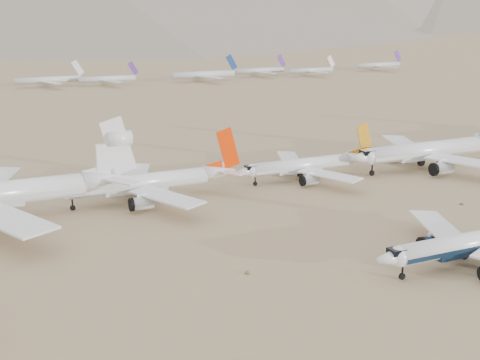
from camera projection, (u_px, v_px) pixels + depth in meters
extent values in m
plane|color=#9A8459|center=(425.00, 274.00, 126.01)|extent=(7000.00, 7000.00, 0.00)
cylinder|color=white|center=(470.00, 242.00, 128.94)|extent=(34.41, 4.07, 4.07)
cube|color=#0E1E32|center=(470.00, 245.00, 129.07)|extent=(33.72, 4.13, 0.92)
sphere|color=white|center=(399.00, 256.00, 121.78)|extent=(4.07, 4.07, 4.07)
cube|color=black|center=(397.00, 251.00, 121.24)|extent=(2.85, 2.64, 1.02)
cube|color=white|center=(438.00, 226.00, 140.75)|extent=(13.29, 20.94, 0.64)
cylinder|color=#0E1E32|center=(432.00, 242.00, 136.17)|extent=(4.78, 2.93, 2.93)
cylinder|color=black|center=(402.00, 276.00, 123.25)|extent=(1.22, 0.51, 1.22)
cylinder|color=black|center=(464.00, 255.00, 133.00)|extent=(1.71, 1.02, 1.71)
cylinder|color=white|center=(425.00, 150.00, 203.95)|extent=(41.89, 5.08, 5.08)
cube|color=silver|center=(425.00, 152.00, 204.11)|extent=(41.05, 5.15, 1.14)
sphere|color=white|center=(369.00, 157.00, 195.24)|extent=(5.08, 5.08, 5.08)
cube|color=black|center=(367.00, 152.00, 194.56)|extent=(3.55, 3.30, 1.27)
cube|color=white|center=(468.00, 162.00, 192.65)|extent=(16.18, 25.49, 0.79)
cylinder|color=silver|center=(442.00, 168.00, 194.77)|extent=(5.82, 3.66, 3.66)
cube|color=white|center=(403.00, 143.00, 218.39)|extent=(16.18, 25.49, 0.79)
cylinder|color=silver|center=(397.00, 154.00, 212.83)|extent=(5.82, 3.66, 3.66)
cylinder|color=black|center=(372.00, 173.00, 197.07)|extent=(1.52, 0.63, 1.52)
cylinder|color=black|center=(437.00, 167.00, 202.80)|extent=(2.13, 1.27, 2.13)
cylinder|color=black|center=(421.00, 162.00, 209.00)|extent=(2.13, 1.27, 2.13)
cylinder|color=white|center=(301.00, 165.00, 191.41)|extent=(31.52, 3.83, 3.83)
cube|color=silver|center=(301.00, 167.00, 191.53)|extent=(30.89, 3.89, 0.86)
sphere|color=white|center=(252.00, 171.00, 184.86)|extent=(3.83, 3.83, 3.83)
cube|color=black|center=(250.00, 167.00, 184.34)|extent=(2.68, 2.49, 0.96)
cone|color=white|center=(358.00, 157.00, 199.44)|extent=(7.88, 3.83, 3.83)
cube|color=white|center=(330.00, 175.00, 182.91)|extent=(12.17, 19.19, 0.59)
cube|color=white|center=(369.00, 158.00, 196.78)|extent=(5.00, 6.54, 0.23)
cylinder|color=silver|center=(310.00, 180.00, 184.50)|extent=(4.38, 2.76, 2.76)
cube|color=white|center=(289.00, 158.00, 202.29)|extent=(12.17, 19.19, 0.59)
cube|color=white|center=(355.00, 153.00, 203.13)|extent=(5.00, 6.54, 0.23)
cylinder|color=silver|center=(283.00, 168.00, 198.10)|extent=(4.38, 2.76, 2.76)
cube|color=#BF7A12|center=(365.00, 139.00, 198.94)|extent=(5.97, 0.31, 9.84)
cylinder|color=black|center=(255.00, 184.00, 186.24)|extent=(1.15, 0.48, 1.15)
cylinder|color=black|center=(310.00, 179.00, 190.55)|extent=(1.61, 0.96, 1.61)
cylinder|color=black|center=(300.00, 174.00, 195.22)|extent=(1.61, 0.96, 1.61)
cylinder|color=white|center=(139.00, 183.00, 170.01)|extent=(36.36, 4.44, 4.44)
cube|color=silver|center=(139.00, 185.00, 170.15)|extent=(35.63, 4.51, 1.00)
sphere|color=white|center=(67.00, 191.00, 162.45)|extent=(4.44, 4.44, 4.44)
cube|color=black|center=(64.00, 186.00, 161.86)|extent=(3.11, 2.89, 1.11)
cone|color=white|center=(220.00, 172.00, 179.27)|extent=(9.09, 4.44, 4.44)
cube|color=white|center=(166.00, 197.00, 160.19)|extent=(14.04, 22.13, 0.69)
cube|color=white|center=(232.00, 173.00, 176.20)|extent=(5.77, 7.55, 0.27)
cylinder|color=silver|center=(142.00, 203.00, 162.03)|extent=(5.05, 3.20, 3.20)
cube|color=white|center=(135.00, 173.00, 182.57)|extent=(14.04, 22.13, 0.69)
cube|color=white|center=(219.00, 166.00, 183.53)|extent=(5.77, 7.55, 0.27)
cylinder|color=silver|center=(122.00, 185.00, 177.74)|extent=(5.05, 3.20, 3.20)
cube|color=#E82E00|center=(228.00, 148.00, 178.70)|extent=(6.89, 0.36, 11.35)
cylinder|color=black|center=(73.00, 208.00, 164.06)|extent=(1.33, 0.56, 1.33)
cylinder|color=black|center=(149.00, 201.00, 169.00)|extent=(1.87, 1.11, 1.87)
cylinder|color=black|center=(142.00, 194.00, 174.43)|extent=(1.87, 1.11, 1.87)
cone|color=white|center=(107.00, 180.00, 165.37)|extent=(11.94, 5.72, 5.72)
cube|color=white|center=(7.00, 218.00, 140.34)|extent=(18.45, 29.07, 0.89)
cube|color=white|center=(122.00, 181.00, 161.35)|extent=(7.58, 9.91, 0.34)
cube|color=white|center=(110.00, 171.00, 170.95)|extent=(7.58, 9.91, 0.34)
cube|color=white|center=(118.00, 146.00, 164.62)|extent=(9.05, 0.46, 14.92)
cylinder|color=white|center=(119.00, 138.00, 164.28)|extent=(5.97, 3.71, 3.71)
cylinder|color=silver|center=(48.00, 80.00, 401.34)|extent=(38.93, 3.85, 3.85)
cube|color=white|center=(78.00, 68.00, 407.29)|extent=(7.75, 0.38, 9.77)
cube|color=silver|center=(51.00, 83.00, 392.70)|extent=(10.26, 17.92, 0.38)
cube|color=silver|center=(45.00, 79.00, 410.28)|extent=(10.26, 17.92, 0.38)
cylinder|color=silver|center=(107.00, 79.00, 408.76)|extent=(34.93, 3.45, 3.45)
cube|color=#552B89|center=(133.00, 68.00, 414.09)|extent=(6.96, 0.35, 8.76)
cube|color=silver|center=(111.00, 81.00, 401.01)|extent=(9.20, 16.08, 0.35)
cube|color=silver|center=(104.00, 78.00, 416.78)|extent=(9.20, 16.08, 0.35)
cylinder|color=silver|center=(203.00, 74.00, 429.95)|extent=(42.41, 4.19, 4.19)
cube|color=navy|center=(232.00, 62.00, 436.43)|extent=(8.45, 0.42, 10.64)
cube|color=silver|center=(210.00, 77.00, 420.54)|extent=(11.17, 19.52, 0.42)
cube|color=silver|center=(197.00, 74.00, 439.69)|extent=(11.17, 19.52, 0.42)
cylinder|color=silver|center=(259.00, 71.00, 457.35)|extent=(36.51, 3.61, 3.61)
cube|color=#552B89|center=(281.00, 61.00, 462.92)|extent=(7.27, 0.36, 9.16)
cube|color=silver|center=(266.00, 73.00, 449.25)|extent=(9.62, 16.81, 0.36)
cube|color=silver|center=(253.00, 70.00, 465.73)|extent=(9.62, 16.81, 0.36)
cylinder|color=silver|center=(311.00, 70.00, 460.50)|extent=(33.88, 3.35, 3.35)
cube|color=white|center=(331.00, 61.00, 465.67)|extent=(6.75, 0.33, 8.50)
cube|color=silver|center=(318.00, 72.00, 452.98)|extent=(8.93, 15.59, 0.33)
cube|color=silver|center=(305.00, 70.00, 468.28)|extent=(8.93, 15.59, 0.33)
cylinder|color=silver|center=(378.00, 65.00, 497.28)|extent=(37.15, 3.67, 3.67)
cube|color=#552B89|center=(398.00, 56.00, 502.95)|extent=(7.40, 0.37, 9.32)
cube|color=silver|center=(386.00, 67.00, 489.04)|extent=(9.79, 17.10, 0.37)
cube|color=silver|center=(371.00, 65.00, 505.81)|extent=(9.79, 17.10, 0.37)
cone|color=slate|center=(448.00, 2.00, 1488.33)|extent=(900.00, 900.00, 100.00)
ellipsoid|color=brown|center=(247.00, 272.00, 125.85)|extent=(0.98, 0.98, 0.54)
ellipsoid|color=brown|center=(462.00, 204.00, 168.73)|extent=(0.98, 0.98, 0.54)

